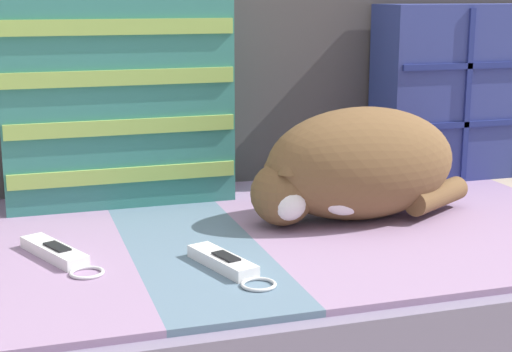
# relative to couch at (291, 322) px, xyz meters

# --- Properties ---
(couch) EXTENTS (1.93, 0.87, 0.39)m
(couch) POSITION_rel_couch_xyz_m (0.00, 0.00, 0.00)
(couch) COLOR #3D3838
(couch) RESTS_ON ground_plane
(sofa_backrest) EXTENTS (1.89, 0.14, 0.58)m
(sofa_backrest) POSITION_rel_couch_xyz_m (0.00, 0.36, 0.49)
(sofa_backrest) COLOR #474242
(sofa_backrest) RESTS_ON couch
(throw_pillow_quilted) EXTENTS (0.47, 0.14, 0.36)m
(throw_pillow_quilted) POSITION_rel_couch_xyz_m (0.51, 0.22, 0.38)
(throw_pillow_quilted) COLOR navy
(throw_pillow_quilted) RESTS_ON couch
(throw_pillow_striped) EXTENTS (0.42, 0.14, 0.39)m
(throw_pillow_striped) POSITION_rel_couch_xyz_m (-0.27, 0.22, 0.39)
(throw_pillow_striped) COLOR #337A70
(throw_pillow_striped) RESTS_ON couch
(sleeping_cat) EXTENTS (0.42, 0.21, 0.20)m
(sleeping_cat) POSITION_rel_couch_xyz_m (0.10, -0.03, 0.29)
(sleeping_cat) COLOR brown
(sleeping_cat) RESTS_ON couch
(game_remote_near) EXTENTS (0.10, 0.19, 0.02)m
(game_remote_near) POSITION_rel_couch_xyz_m (-0.18, -0.21, 0.20)
(game_remote_near) COLOR white
(game_remote_near) RESTS_ON couch
(game_remote_far) EXTENTS (0.12, 0.20, 0.02)m
(game_remote_far) POSITION_rel_couch_xyz_m (-0.41, -0.10, 0.20)
(game_remote_far) COLOR white
(game_remote_far) RESTS_ON couch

